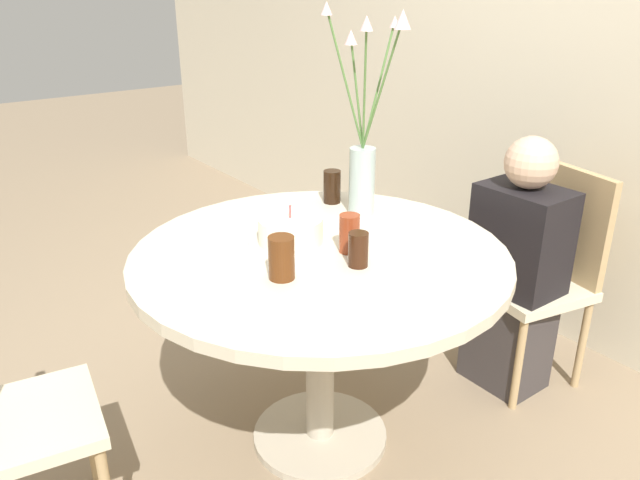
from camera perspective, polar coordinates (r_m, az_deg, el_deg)
name	(u,v)px	position (r m, az deg, el deg)	size (l,w,h in m)	color
ground_plane	(320,438)	(2.48, 0.00, -17.62)	(16.00, 16.00, 0.00)	#89755B
wall_back	(586,57)	(2.97, 23.16, 15.12)	(8.00, 0.05, 2.60)	beige
dining_table	(320,285)	(2.12, 0.00, -4.17)	(1.26, 1.26, 0.78)	beige
chair_near_front	(546,265)	(2.74, 19.98, -2.18)	(0.47, 0.47, 0.91)	beige
birthday_cake	(291,230)	(2.12, -2.71, 0.93)	(0.22, 0.22, 0.13)	white
flower_vase	(364,153)	(2.32, 4.02, 7.92)	(0.31, 0.27, 0.76)	#9EB2AD
side_plate	(220,244)	(2.14, -9.12, -0.32)	(0.19, 0.19, 0.01)	white
drink_glass_0	(332,187)	(2.49, 1.11, 4.90)	(0.07, 0.07, 0.13)	black
drink_glass_1	(281,258)	(1.86, -3.54, -1.63)	(0.08, 0.08, 0.13)	#51280F
drink_glass_2	(349,233)	(2.04, 2.70, 0.60)	(0.07, 0.07, 0.13)	maroon
drink_glass_3	(358,249)	(1.94, 3.52, -0.87)	(0.06, 0.06, 0.11)	#33190C
person_boy	(516,275)	(2.64, 17.46, -3.09)	(0.34, 0.24, 1.07)	#383333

